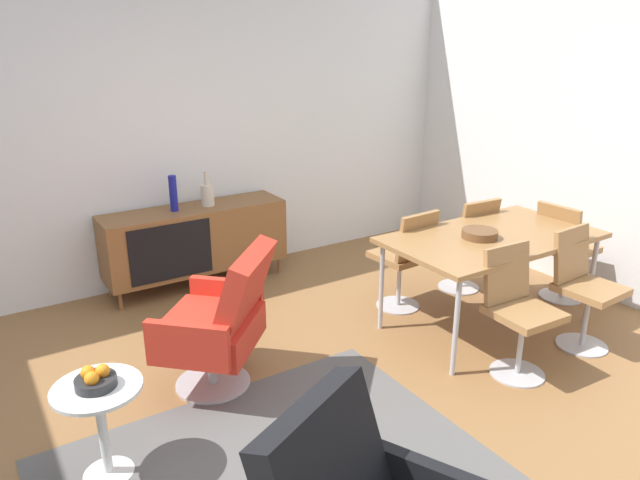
% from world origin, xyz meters
% --- Properties ---
extents(ground_plane, '(8.32, 8.32, 0.00)m').
position_xyz_m(ground_plane, '(0.00, 0.00, 0.00)').
color(ground_plane, olive).
extents(wall_back, '(6.80, 0.12, 2.80)m').
position_xyz_m(wall_back, '(0.00, 2.60, 1.40)').
color(wall_back, white).
rests_on(wall_back, ground_plane).
extents(sideboard, '(1.60, 0.45, 0.72)m').
position_xyz_m(sideboard, '(0.28, 2.30, 0.44)').
color(sideboard, brown).
rests_on(sideboard, ground_plane).
extents(vase_cobalt, '(0.07, 0.07, 0.31)m').
position_xyz_m(vase_cobalt, '(0.11, 2.30, 0.87)').
color(vase_cobalt, navy).
rests_on(vase_cobalt, sideboard).
extents(vase_sculptural_dark, '(0.11, 0.11, 0.31)m').
position_xyz_m(vase_sculptural_dark, '(0.42, 2.30, 0.82)').
color(vase_sculptural_dark, beige).
rests_on(vase_sculptural_dark, sideboard).
extents(dining_table, '(1.60, 0.90, 0.74)m').
position_xyz_m(dining_table, '(1.86, 0.35, 0.70)').
color(dining_table, olive).
rests_on(dining_table, ground_plane).
extents(wooden_bowl_on_table, '(0.26, 0.26, 0.06)m').
position_xyz_m(wooden_bowl_on_table, '(1.74, 0.36, 0.77)').
color(wooden_bowl_on_table, brown).
rests_on(wooden_bowl_on_table, dining_table).
extents(dining_chair_front_right, '(0.42, 0.45, 0.86)m').
position_xyz_m(dining_chair_front_right, '(2.21, -0.21, 0.47)').
color(dining_chair_front_right, '#9E7042').
rests_on(dining_chair_front_right, ground_plane).
extents(dining_chair_back_right, '(0.43, 0.45, 0.86)m').
position_xyz_m(dining_chair_back_right, '(2.21, 0.91, 0.47)').
color(dining_chair_back_right, '#9E7042').
rests_on(dining_chair_back_right, ground_plane).
extents(dining_chair_back_left, '(0.42, 0.45, 0.86)m').
position_xyz_m(dining_chair_back_left, '(1.52, 0.91, 0.47)').
color(dining_chair_back_left, '#9E7042').
rests_on(dining_chair_back_left, ground_plane).
extents(dining_chair_front_left, '(0.42, 0.44, 0.86)m').
position_xyz_m(dining_chair_front_left, '(1.52, -0.21, 0.47)').
color(dining_chair_front_left, '#9E7042').
rests_on(dining_chair_front_left, ground_plane).
extents(dining_chair_far_end, '(0.45, 0.42, 0.86)m').
position_xyz_m(dining_chair_far_end, '(2.75, 0.34, 0.47)').
color(dining_chair_far_end, '#9E7042').
rests_on(dining_chair_far_end, ground_plane).
extents(lounge_chair_red, '(0.91, 0.91, 0.95)m').
position_xyz_m(lounge_chair_red, '(-0.20, 0.66, 0.47)').
color(lounge_chair_red, red).
rests_on(lounge_chair_red, ground_plane).
extents(side_table_round, '(0.44, 0.44, 0.52)m').
position_xyz_m(side_table_round, '(-1.03, 0.23, 0.32)').
color(side_table_round, white).
rests_on(side_table_round, ground_plane).
extents(fruit_bowl, '(0.20, 0.20, 0.11)m').
position_xyz_m(fruit_bowl, '(-1.03, 0.23, 0.56)').
color(fruit_bowl, '#262628').
rests_on(fruit_bowl, side_table_round).
extents(area_rug, '(2.20, 1.70, 0.01)m').
position_xyz_m(area_rug, '(-0.33, -0.26, 0.00)').
color(area_rug, '#595654').
rests_on(area_rug, ground_plane).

